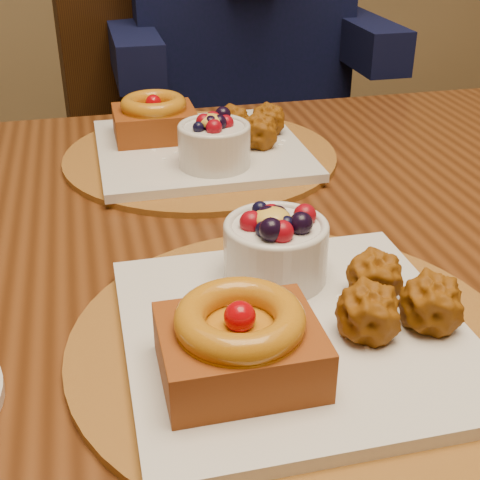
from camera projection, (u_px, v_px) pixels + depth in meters
name	position (u px, v px, depth m)	size (l,w,h in m)	color
dining_table	(236.00, 286.00, 0.79)	(1.60, 0.90, 0.76)	#3B1C0A
place_setting_near	(289.00, 315.00, 0.55)	(0.38, 0.38, 0.09)	brown
place_setting_far	(199.00, 142.00, 0.92)	(0.38, 0.38, 0.09)	brown
chair_far	(201.00, 179.00, 1.43)	(0.57, 0.57, 0.97)	black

